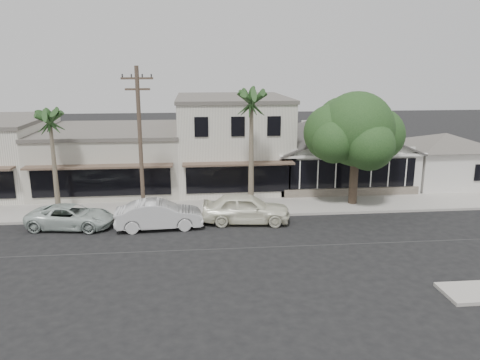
{
  "coord_description": "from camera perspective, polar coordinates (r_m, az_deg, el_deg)",
  "views": [
    {
      "loc": [
        -5.9,
        -22.04,
        9.04
      ],
      "look_at": [
        -3.11,
        6.0,
        2.08
      ],
      "focal_mm": 35.0,
      "sensor_mm": 36.0,
      "label": 1
    }
  ],
  "objects": [
    {
      "name": "sidewalk_north",
      "position": [
        30.23,
        -9.43,
        -3.57
      ],
      "size": [
        90.0,
        3.5,
        0.15
      ],
      "primitive_type": "cube",
      "color": "#9E9991",
      "rests_on": "ground"
    },
    {
      "name": "car_2",
      "position": [
        28.27,
        -19.93,
        -4.22
      ],
      "size": [
        5.06,
        2.86,
        1.33
      ],
      "primitive_type": "imported",
      "rotation": [
        0.0,
        0.0,
        1.43
      ],
      "color": "#B7C5BE",
      "rests_on": "ground"
    },
    {
      "name": "shade_tree",
      "position": [
        31.05,
        13.78,
        5.82
      ],
      "size": [
        6.72,
        6.07,
        7.45
      ],
      "rotation": [
        0.0,
        0.0,
        0.12
      ],
      "color": "#4B3C2D",
      "rests_on": "ground"
    },
    {
      "name": "car_0",
      "position": [
        27.4,
        0.73,
        -3.47
      ],
      "size": [
        5.33,
        2.62,
        1.75
      ],
      "primitive_type": "imported",
      "rotation": [
        0.0,
        0.0,
        1.46
      ],
      "color": "white",
      "rests_on": "ground"
    },
    {
      "name": "palm_east",
      "position": [
        28.3,
        1.41,
        9.54
      ],
      "size": [
        2.61,
        2.61,
        8.08
      ],
      "color": "#726651",
      "rests_on": "ground"
    },
    {
      "name": "utility_pole",
      "position": [
        27.75,
        -12.08,
        4.75
      ],
      "size": [
        1.8,
        0.24,
        9.0
      ],
      "color": "brown",
      "rests_on": "ground"
    },
    {
      "name": "ground",
      "position": [
        24.55,
        8.72,
        -7.91
      ],
      "size": [
        140.0,
        140.0,
        0.0
      ],
      "primitive_type": "plane",
      "color": "black",
      "rests_on": "ground"
    },
    {
      "name": "car_1",
      "position": [
        26.86,
        -9.84,
        -4.2
      ],
      "size": [
        4.98,
        2.02,
        1.61
      ],
      "primitive_type": "imported",
      "rotation": [
        0.0,
        0.0,
        1.64
      ],
      "color": "silver",
      "rests_on": "ground"
    },
    {
      "name": "row_building_near",
      "position": [
        36.13,
        -1.01,
        4.65
      ],
      "size": [
        8.0,
        10.0,
        6.5
      ],
      "primitive_type": "cube",
      "color": "silver",
      "rests_on": "ground"
    },
    {
      "name": "corner_shop",
      "position": [
        36.76,
        11.67,
        3.52
      ],
      "size": [
        10.4,
        8.6,
        5.1
      ],
      "color": "silver",
      "rests_on": "ground"
    },
    {
      "name": "palm_mid",
      "position": [
        30.22,
        -22.17,
        6.8
      ],
      "size": [
        2.79,
        2.79,
        6.88
      ],
      "color": "#726651",
      "rests_on": "ground"
    },
    {
      "name": "side_cottage",
      "position": [
        39.33,
        23.51,
        1.66
      ],
      "size": [
        6.0,
        6.0,
        3.0
      ],
      "primitive_type": "cube",
      "color": "silver",
      "rests_on": "ground"
    },
    {
      "name": "row_building_midnear",
      "position": [
        36.73,
        -15.16,
        2.49
      ],
      "size": [
        10.0,
        10.0,
        4.2
      ],
      "primitive_type": "cube",
      "color": "#BBB8A8",
      "rests_on": "ground"
    }
  ]
}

